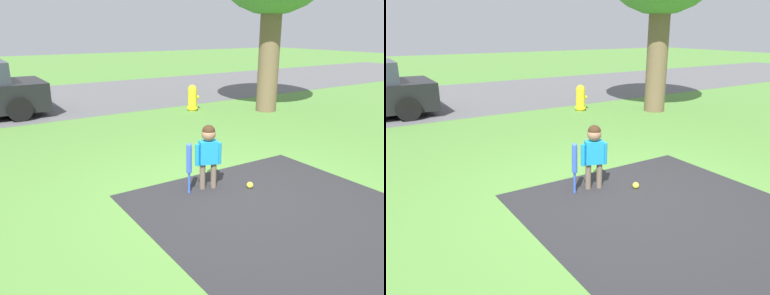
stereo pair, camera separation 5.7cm
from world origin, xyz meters
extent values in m
plane|color=#518438|center=(0.00, 0.00, 0.00)|extent=(60.00, 60.00, 0.00)
cube|color=#59595B|center=(0.00, 8.57, 0.00)|extent=(40.00, 6.00, 0.01)
cylinder|color=#6B5B4C|center=(-0.20, 0.55, 0.18)|extent=(0.08, 0.08, 0.36)
cylinder|color=#6B5B4C|center=(-0.05, 0.50, 0.18)|extent=(0.08, 0.08, 0.36)
cube|color=#198CC6|center=(-0.12, 0.52, 0.51)|extent=(0.27, 0.20, 0.31)
cylinder|color=#198CC6|center=(-0.26, 0.57, 0.49)|extent=(0.06, 0.06, 0.29)
cylinder|color=#198CC6|center=(0.02, 0.48, 0.49)|extent=(0.06, 0.06, 0.29)
sphere|color=#997051|center=(-0.12, 0.52, 0.76)|extent=(0.19, 0.19, 0.19)
sphere|color=#382314|center=(-0.12, 0.52, 0.79)|extent=(0.17, 0.17, 0.17)
sphere|color=blue|center=(-0.43, 0.52, 0.02)|extent=(0.04, 0.04, 0.04)
cylinder|color=blue|center=(-0.43, 0.52, 0.15)|extent=(0.03, 0.03, 0.30)
cylinder|color=blue|center=(-0.43, 0.52, 0.48)|extent=(0.07, 0.07, 0.36)
sphere|color=blue|center=(-0.43, 0.52, 0.66)|extent=(0.07, 0.07, 0.07)
sphere|color=yellow|center=(0.36, 0.22, 0.04)|extent=(0.09, 0.09, 0.09)
cylinder|color=yellow|center=(2.44, 4.92, 0.28)|extent=(0.24, 0.24, 0.56)
sphere|color=yellow|center=(2.44, 4.92, 0.56)|extent=(0.23, 0.23, 0.23)
cylinder|color=yellow|center=(2.44, 4.92, 0.07)|extent=(0.30, 0.30, 0.04)
cylinder|color=yellow|center=(2.57, 4.92, 0.34)|extent=(0.11, 0.08, 0.08)
cylinder|color=black|center=(-1.60, 6.03, 0.28)|extent=(0.57, 0.18, 0.57)
cylinder|color=black|center=(-1.60, 7.84, 0.28)|extent=(0.57, 0.18, 0.57)
cylinder|color=brown|center=(4.06, 3.86, 1.55)|extent=(0.52, 0.52, 3.10)
camera|label=1|loc=(-2.81, -3.29, 2.06)|focal=35.00mm
camera|label=2|loc=(-2.76, -3.32, 2.06)|focal=35.00mm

